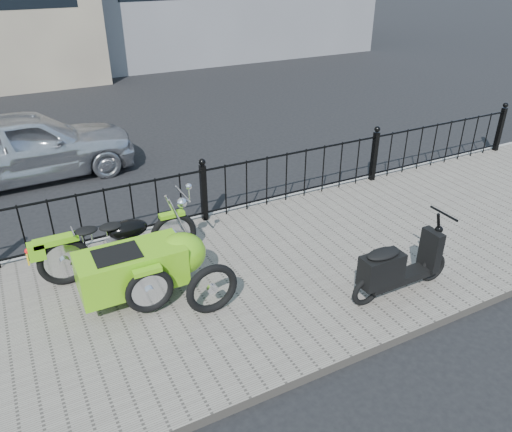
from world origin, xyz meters
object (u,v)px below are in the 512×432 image
sedan_car (27,145)px  scooter (396,268)px  motorcycle_sidecar (142,259)px  spare_tire (212,289)px

sedan_car → scooter: bearing=-151.9°
motorcycle_sidecar → sedan_car: size_ratio=0.56×
scooter → sedan_car: size_ratio=0.38×
motorcycle_sidecar → scooter: scooter is taller
motorcycle_sidecar → spare_tire: (0.61, -0.83, -0.14)m
spare_tire → scooter: bearing=-19.0°
motorcycle_sidecar → scooter: bearing=-29.5°
scooter → sedan_car: (-3.68, 6.48, 0.17)m
motorcycle_sidecar → spare_tire: 1.04m
motorcycle_sidecar → sedan_car: bearing=100.1°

